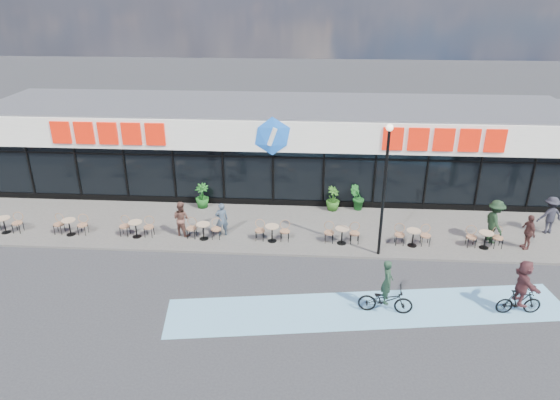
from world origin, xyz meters
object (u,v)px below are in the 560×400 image
Objects in this scene: patron_right at (181,219)px; pedestrian_a at (528,232)px; patron_left at (222,219)px; potted_plant_right at (357,198)px; potted_plant_left at (202,196)px; pedestrian_c at (550,215)px; lamp_post at (385,181)px; pedestrian_b at (495,222)px; cyclist_b at (522,289)px; cyclist_a at (386,296)px; potted_plant_mid at (333,199)px; bistro_set_0 at (5,223)px.

patron_right is 1.03× the size of pedestrian_a.
potted_plant_right is at bearing -171.46° from patron_left.
potted_plant_left is 16.22m from pedestrian_c.
lamp_post is 2.85× the size of pedestrian_b.
lamp_post is at bearing 139.92° from cyclist_b.
potted_plant_left is 0.63× the size of pedestrian_b.
lamp_post reaches higher than pedestrian_a.
potted_plant_left is 14.88m from cyclist_b.
potted_plant_left is at bearing 153.38° from lamp_post.
potted_plant_right is 0.63× the size of cyclist_a.
potted_plant_mid is 0.94× the size of potted_plant_right.
potted_plant_right is (7.72, 0.23, 0.03)m from potted_plant_left.
potted_plant_right is 6.39m from pedestrian_b.
pedestrian_c is 0.84× the size of cyclist_b.
potted_plant_left is at bearing 21.43° from bistro_set_0.
potted_plant_right is 0.74× the size of pedestrian_c.
bistro_set_0 is 24.50m from pedestrian_c.
patron_left is 8.33m from cyclist_a.
cyclist_b reaches higher than potted_plant_left.
patron_right is (-8.60, 1.14, -2.47)m from lamp_post.
patron_left is 12.17m from cyclist_b.
bistro_set_0 is at bearing -167.72° from potted_plant_right.
cyclist_a reaches higher than potted_plant_left.
lamp_post is 5.34m from potted_plant_mid.
potted_plant_mid is 0.58× the size of cyclist_b.
potted_plant_left is at bearing -178.31° from potted_plant_right.
pedestrian_b reaches higher than pedestrian_a.
bistro_set_0 is 0.96× the size of patron_right.
pedestrian_b is (11.84, 0.17, 0.20)m from patron_left.
potted_plant_right is at bearing 121.52° from cyclist_b.
potted_plant_mid is at bearing 0.86° from potted_plant_left.
potted_plant_right is at bearing 55.73° from pedestrian_b.
pedestrian_a reaches higher than bistro_set_0.
cyclist_b is (4.94, -8.05, 0.25)m from potted_plant_right.
pedestrian_c is at bearing -12.99° from potted_plant_right.
cyclist_b reaches higher than cyclist_a.
potted_plant_left is 0.71× the size of pedestrian_c.
pedestrian_c reaches higher than potted_plant_mid.
potted_plant_right is 8.64m from patron_right.
potted_plant_right is 0.66× the size of pedestrian_b.
patron_right is at bearing -7.38° from pedestrian_c.
pedestrian_b is (13.35, -2.77, 0.36)m from potted_plant_left.
patron_right is (-1.80, -0.09, 0.02)m from patron_left.
bistro_set_0 is 0.79× the size of pedestrian_b.
bistro_set_0 is at bearing -16.56° from patron_left.
pedestrian_c is (16.41, 1.31, 0.07)m from patron_right.
bistro_set_0 is 21.69m from pedestrian_b.
pedestrian_b is 0.96× the size of cyclist_a.
cyclist_a is at bearing 123.67° from patron_left.
pedestrian_c reaches higher than patron_right.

